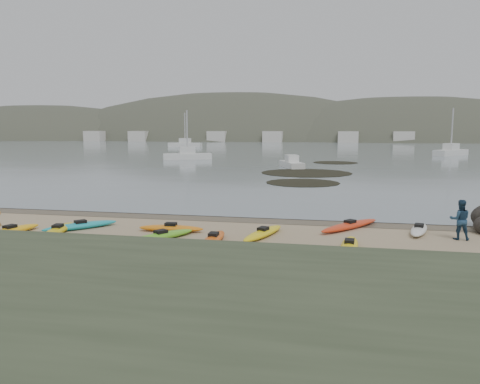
# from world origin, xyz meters

# --- Properties ---
(ground) EXTENTS (600.00, 600.00, 0.00)m
(ground) POSITION_xyz_m (0.00, 0.00, 0.00)
(ground) COLOR tan
(ground) RESTS_ON ground
(wet_sand) EXTENTS (60.00, 60.00, 0.00)m
(wet_sand) POSITION_xyz_m (0.00, -0.30, 0.00)
(wet_sand) COLOR brown
(wet_sand) RESTS_ON ground
(water) EXTENTS (1200.00, 1200.00, 0.00)m
(water) POSITION_xyz_m (0.00, 300.00, 0.01)
(water) COLOR slate
(water) RESTS_ON ground
(bluff) EXTENTS (60.00, 8.00, 2.00)m
(bluff) POSITION_xyz_m (0.00, -17.50, 1.00)
(bluff) COLOR #475138
(bluff) RESTS_ON ground
(kayaks) EXTENTS (21.08, 8.33, 0.34)m
(kayaks) POSITION_xyz_m (-0.60, -4.65, 0.17)
(kayaks) COLOR silver
(kayaks) RESTS_ON ground
(person_east) EXTENTS (0.93, 0.74, 1.87)m
(person_east) POSITION_xyz_m (11.02, -3.16, 0.93)
(person_east) COLOR navy
(person_east) RESTS_ON ground
(kelp_mats) EXTENTS (11.67, 33.57, 0.04)m
(kelp_mats) POSITION_xyz_m (2.87, 29.04, 0.03)
(kelp_mats) COLOR black
(kelp_mats) RESTS_ON water
(moored_boats) EXTENTS (94.40, 86.44, 1.27)m
(moored_boats) POSITION_xyz_m (4.89, 79.72, 0.59)
(moored_boats) COLOR silver
(moored_boats) RESTS_ON ground
(far_hills) EXTENTS (550.00, 135.00, 80.00)m
(far_hills) POSITION_xyz_m (39.38, 193.97, -15.93)
(far_hills) COLOR #384235
(far_hills) RESTS_ON ground
(far_town) EXTENTS (199.00, 5.00, 4.00)m
(far_town) POSITION_xyz_m (6.00, 145.00, 2.00)
(far_town) COLOR beige
(far_town) RESTS_ON ground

